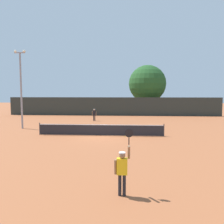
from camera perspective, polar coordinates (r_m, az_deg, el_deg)
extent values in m
plane|color=#9E5633|center=(19.57, -2.91, -5.97)|extent=(120.00, 120.00, 0.00)
cube|color=#232328|center=(19.48, -2.91, -4.60)|extent=(10.81, 0.03, 0.91)
cube|color=white|center=(19.41, -2.92, -3.27)|extent=(10.81, 0.04, 0.06)
cylinder|color=#333338|center=(20.81, -17.89, -4.05)|extent=(0.08, 0.08, 1.07)
cylinder|color=#333338|center=(19.58, 13.04, -4.49)|extent=(0.08, 0.08, 1.07)
cube|color=#2D332D|center=(36.13, 0.28, 1.43)|extent=(34.15, 0.12, 2.93)
cube|color=yellow|center=(8.26, 2.58, -13.61)|extent=(0.38, 0.22, 0.59)
sphere|color=#8C6647|center=(8.14, 2.59, -10.94)|extent=(0.22, 0.22, 0.22)
cylinder|color=white|center=(8.11, 2.59, -10.29)|extent=(0.24, 0.24, 0.04)
cylinder|color=black|center=(8.51, 1.99, -18.02)|extent=(0.12, 0.12, 0.80)
cylinder|color=black|center=(8.50, 3.13, -18.04)|extent=(0.12, 0.12, 0.80)
cylinder|color=#8C6647|center=(8.28, 0.87, -13.78)|extent=(0.09, 0.17, 0.56)
cylinder|color=#8C6647|center=(8.19, 4.31, -10.15)|extent=(0.09, 0.32, 0.54)
cylinder|color=black|center=(8.16, 4.33, -7.41)|extent=(0.04, 0.11, 0.28)
ellipsoid|color=black|center=(8.16, 4.34, -5.33)|extent=(0.30, 0.13, 0.36)
cube|color=black|center=(29.36, -4.54, -0.22)|extent=(0.38, 0.22, 0.57)
sphere|color=#8C6647|center=(29.33, -4.54, 0.53)|extent=(0.22, 0.22, 0.22)
cylinder|color=white|center=(29.32, -4.54, 0.71)|extent=(0.23, 0.23, 0.04)
cylinder|color=black|center=(29.44, -4.68, -1.52)|extent=(0.12, 0.12, 0.77)
cylinder|color=black|center=(29.42, -4.37, -1.52)|extent=(0.12, 0.12, 0.77)
cylinder|color=#8C6647|center=(29.40, -5.00, -0.27)|extent=(0.09, 0.17, 0.54)
cylinder|color=#8C6647|center=(29.33, -4.07, -0.28)|extent=(0.09, 0.15, 0.54)
sphere|color=#CCE033|center=(18.96, 3.28, -6.22)|extent=(0.07, 0.07, 0.07)
cylinder|color=gray|center=(24.73, -22.07, 4.88)|extent=(0.18, 0.18, 7.65)
cube|color=gray|center=(25.05, -22.37, 13.77)|extent=(1.10, 0.10, 0.10)
sphere|color=#F2EDCC|center=(25.27, -23.32, 13.95)|extent=(0.28, 0.28, 0.28)
sphere|color=#F2EDCC|center=(24.88, -21.42, 14.16)|extent=(0.28, 0.28, 0.28)
cylinder|color=brown|center=(40.25, 8.90, 1.64)|extent=(0.56, 0.56, 2.79)
sphere|color=#235123|center=(40.22, 8.97, 7.11)|extent=(6.52, 6.52, 6.52)
cube|color=#B7B7BC|center=(43.09, 9.57, 0.79)|extent=(1.91, 4.21, 0.90)
cube|color=#2D333D|center=(42.75, 9.62, 1.79)|extent=(1.71, 2.21, 0.64)
cylinder|color=black|center=(44.43, 8.29, 0.55)|extent=(0.22, 0.60, 0.60)
cylinder|color=black|center=(44.59, 10.47, 0.53)|extent=(0.22, 0.60, 0.60)
cylinder|color=black|center=(41.65, 8.58, 0.25)|extent=(0.22, 0.60, 0.60)
cylinder|color=black|center=(41.82, 10.91, 0.23)|extent=(0.22, 0.60, 0.60)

